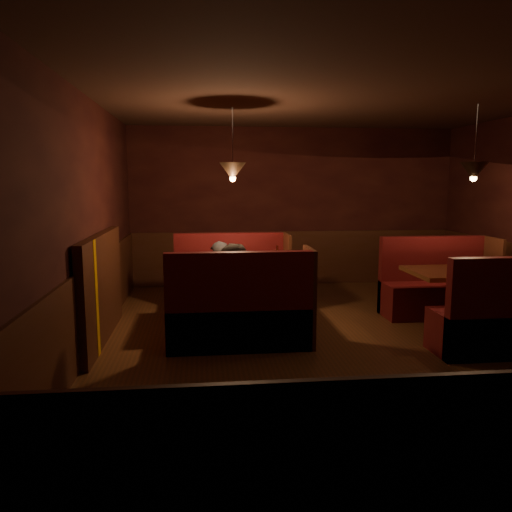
{
  "coord_description": "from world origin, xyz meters",
  "views": [
    {
      "loc": [
        -1.71,
        -5.67,
        1.92
      ],
      "look_at": [
        -1.0,
        0.79,
        0.95
      ],
      "focal_mm": 35.0,
      "sensor_mm": 36.0,
      "label": 1
    }
  ],
  "objects": [
    {
      "name": "main_bench_far",
      "position": [
        -1.27,
        1.66,
        0.37
      ],
      "size": [
        1.69,
        0.6,
        1.15
      ],
      "color": "#4D1217",
      "rests_on": "ground"
    },
    {
      "name": "diner_a",
      "position": [
        -1.46,
        1.43,
        0.72
      ],
      "size": [
        0.52,
        0.35,
        1.43
      ],
      "primitive_type": "imported",
      "rotation": [
        0.0,
        0.0,
        3.15
      ],
      "color": "#27282C",
      "rests_on": "ground"
    },
    {
      "name": "second_bench_far",
      "position": [
        1.67,
        1.08,
        0.36
      ],
      "size": [
        1.59,
        0.59,
        1.13
      ],
      "color": "#4D1217",
      "rests_on": "ground"
    },
    {
      "name": "main_bench_near",
      "position": [
        -1.27,
        -0.09,
        0.37
      ],
      "size": [
        1.69,
        0.6,
        1.15
      ],
      "color": "#4D1217",
      "rests_on": "ground"
    },
    {
      "name": "second_table",
      "position": [
        1.64,
        0.22,
        0.6
      ],
      "size": [
        1.43,
        0.92,
        0.81
      ],
      "color": "#572C19",
      "rests_on": "ground"
    },
    {
      "name": "room",
      "position": [
        -0.28,
        0.05,
        1.05
      ],
      "size": [
        6.02,
        7.02,
        2.92
      ],
      "color": "#432A18",
      "rests_on": "ground"
    },
    {
      "name": "main_table",
      "position": [
        -1.28,
        0.79,
        0.64
      ],
      "size": [
        1.54,
        0.93,
        1.08
      ],
      "color": "#572C19",
      "rests_on": "ground"
    },
    {
      "name": "diner_b",
      "position": [
        -1.3,
        0.09,
        0.77
      ],
      "size": [
        0.88,
        0.76,
        1.55
      ],
      "primitive_type": "imported",
      "rotation": [
        0.0,
        0.0,
        -0.26
      ],
      "color": "#312D29",
      "rests_on": "ground"
    },
    {
      "name": "second_bench_near",
      "position": [
        1.67,
        -0.64,
        0.36
      ],
      "size": [
        1.59,
        0.59,
        1.13
      ],
      "color": "#4D1217",
      "rests_on": "ground"
    }
  ]
}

